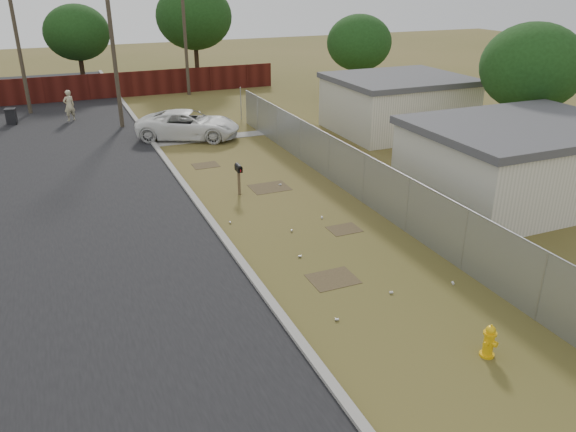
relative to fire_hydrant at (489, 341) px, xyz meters
name	(u,v)px	position (x,y,z in m)	size (l,w,h in m)	color
ground	(291,214)	(-0.90, 9.69, -0.41)	(120.00, 120.00, 0.00)	brown
street	(85,173)	(-7.66, 17.74, -0.39)	(15.10, 60.00, 0.12)	black
chainlink_fence	(351,175)	(2.22, 10.72, 0.39)	(0.10, 27.06, 2.02)	gray
privacy_fence	(74,88)	(-6.90, 34.69, 0.49)	(30.00, 0.12, 1.80)	#46140F
utility_poles	(109,37)	(-4.57, 30.36, 4.29)	(12.60, 8.24, 9.00)	#473D2F
houses	(452,129)	(8.80, 12.82, 1.15)	(9.30, 17.24, 3.10)	silver
horizon_trees	(170,31)	(-0.06, 33.25, 4.22)	(33.32, 31.94, 7.78)	#302016
fire_hydrant	(489,341)	(0.00, 0.00, 0.00)	(0.45, 0.45, 0.87)	#E6AF0C
mailbox	(239,171)	(-2.03, 12.44, 0.62)	(0.21, 0.56, 1.30)	brown
pickup_truck	(188,125)	(-1.84, 21.70, 0.36)	(2.55, 5.52, 1.53)	white
pedestrian	(69,106)	(-7.59, 28.51, 0.54)	(0.69, 0.45, 1.90)	#C0B58D
trash_bin	(11,116)	(-10.92, 29.04, 0.08)	(0.68, 0.75, 0.95)	black
scattered_litter	(319,244)	(-1.08, 6.88, -0.37)	(4.77, 10.15, 0.07)	beige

